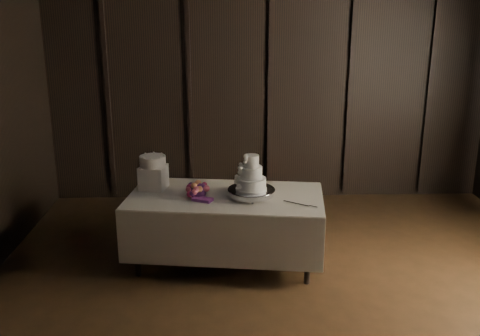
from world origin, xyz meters
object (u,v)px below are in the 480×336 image
bouquet (198,190)px  box_pedestal (153,177)px  display_table (226,226)px  cake_stand (251,193)px  small_cake (153,161)px  wedding_cake (249,176)px

bouquet → box_pedestal: (-0.48, 0.28, 0.06)m
display_table → cake_stand: (0.26, -0.08, 0.39)m
small_cake → cake_stand: bearing=-17.3°
display_table → box_pedestal: box_pedestal is taller
display_table → box_pedestal: 0.92m
wedding_cake → bouquet: wedding_cake is taller
display_table → bouquet: 0.50m
small_cake → wedding_cake: bearing=-18.5°
box_pedestal → small_cake: 0.18m
bouquet → small_cake: bearing=150.1°
wedding_cake → box_pedestal: wedding_cake is taller
display_table → bouquet: bearing=-164.0°
cake_stand → wedding_cake: bearing=-150.3°
cake_stand → wedding_cake: 0.19m
display_table → cake_stand: 0.48m
display_table → small_cake: bearing=170.4°
display_table → wedding_cake: bearing=-15.1°
wedding_cake → box_pedestal: (-1.00, 0.33, -0.11)m
display_table → bouquet: (-0.28, -0.04, 0.41)m
cake_stand → display_table: bearing=162.3°
wedding_cake → bouquet: 0.54m
cake_stand → bouquet: size_ratio=1.18×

